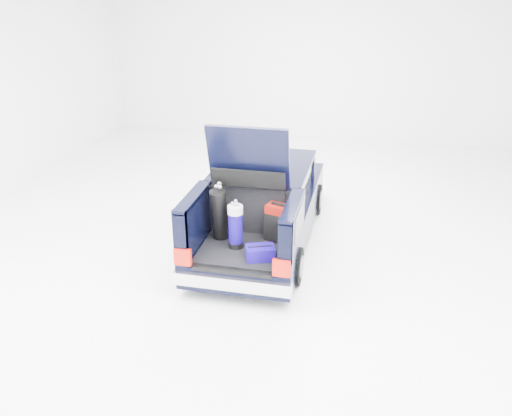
% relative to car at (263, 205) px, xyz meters
% --- Properties ---
extents(ground, '(14.00, 14.00, 0.00)m').
position_rel_car_xyz_m(ground, '(0.00, -0.11, -0.67)').
color(ground, white).
rests_on(ground, ground).
extents(car, '(1.87, 4.65, 2.47)m').
position_rel_car_xyz_m(car, '(0.00, 0.00, 0.00)').
color(car, black).
rests_on(car, ground).
extents(red_suitcase, '(0.44, 0.36, 0.65)m').
position_rel_car_xyz_m(red_suitcase, '(0.50, -1.19, 0.23)').
color(red_suitcase, '#6E0903').
rests_on(red_suitcase, car).
extents(black_golf_bag, '(0.27, 0.39, 0.97)m').
position_rel_car_xyz_m(black_golf_bag, '(-0.43, -1.33, 0.36)').
color(black_golf_bag, black).
rests_on(black_golf_bag, car).
extents(blue_golf_bag, '(0.30, 0.30, 0.80)m').
position_rel_car_xyz_m(blue_golf_bag, '(-0.11, -1.56, 0.29)').
color(blue_golf_bag, black).
rests_on(blue_golf_bag, car).
extents(blue_duffel, '(0.50, 0.41, 0.22)m').
position_rel_car_xyz_m(blue_duffel, '(0.34, -1.85, 0.03)').
color(blue_duffel, '#110469').
rests_on(blue_duffel, car).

